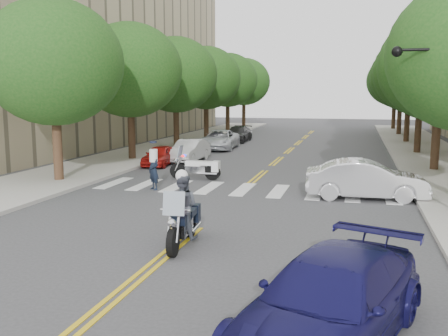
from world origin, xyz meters
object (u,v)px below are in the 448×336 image
(officer_standing, at_px, (154,170))
(convertible, at_px, (366,180))
(sedan_blue, at_px, (330,302))
(motorcycle_parked, at_px, (199,168))
(motorcycle_police, at_px, (183,212))

(officer_standing, distance_m, convertible, 8.91)
(officer_standing, bearing_deg, sedan_blue, -19.32)
(motorcycle_parked, xyz_separation_m, officer_standing, (-1.12, -3.01, 0.28))
(motorcycle_police, bearing_deg, officer_standing, -66.64)
(motorcycle_parked, height_order, convertible, motorcycle_parked)
(motorcycle_police, xyz_separation_m, officer_standing, (-3.91, 7.27, -0.09))
(motorcycle_police, distance_m, convertible, 9.13)
(motorcycle_parked, distance_m, officer_standing, 3.22)
(motorcycle_police, distance_m, sedan_blue, 6.26)
(motorcycle_parked, distance_m, convertible, 8.22)
(motorcycle_parked, height_order, sedan_blue, motorcycle_parked)
(officer_standing, bearing_deg, motorcycle_police, -25.42)
(motorcycle_parked, height_order, officer_standing, officer_standing)
(motorcycle_parked, distance_m, sedan_blue, 16.47)
(motorcycle_parked, relative_size, officer_standing, 1.50)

